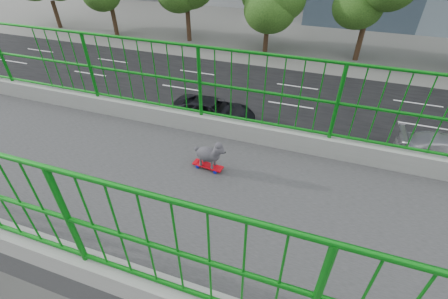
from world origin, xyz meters
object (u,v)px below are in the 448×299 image
object	(u,v)px
car_2	(213,111)
car_5	(217,194)
skateboard	(208,166)
car_0	(318,219)
poodle	(209,154)
car_1	(436,189)

from	to	relation	value
car_2	car_5	xyz separation A→B (m)	(6.40, 2.61, -0.04)
skateboard	car_0	size ratio (longest dim) A/B	0.11
poodle	car_0	xyz separation A→B (m)	(-5.50, 2.09, -6.58)
poodle	car_5	distance (m)	8.82
skateboard	poodle	xyz separation A→B (m)	(0.00, 0.03, 0.23)
car_1	car_5	xyz separation A→B (m)	(3.20, -8.62, -0.13)
car_1	car_5	size ratio (longest dim) A/B	1.19
car_0	car_2	world-z (taller)	car_2
car_0	skateboard	bearing A→B (deg)	-21.04
poodle	car_5	xyz separation A→B (m)	(-5.50, -2.01, -6.60)
car_0	car_5	size ratio (longest dim) A/B	1.00
car_2	car_5	world-z (taller)	car_2
car_0	car_2	xyz separation A→B (m)	(-6.40, -6.70, 0.01)
car_0	car_5	world-z (taller)	car_0
car_0	car_1	distance (m)	5.54
skateboard	car_0	world-z (taller)	skateboard
poodle	car_5	size ratio (longest dim) A/B	0.12
car_2	car_5	distance (m)	6.91
skateboard	car_0	bearing A→B (deg)	164.86
skateboard	car_1	xyz separation A→B (m)	(-8.70, 6.64, -6.25)
poodle	car_1	xyz separation A→B (m)	(-8.70, 6.61, -6.48)
skateboard	car_5	world-z (taller)	skateboard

